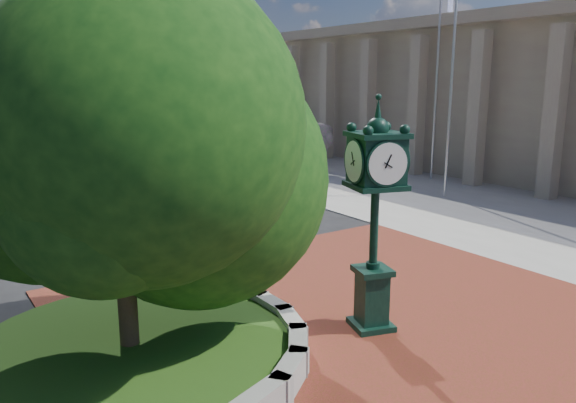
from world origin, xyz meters
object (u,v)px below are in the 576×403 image
Objects in this scene: parked_car at (57,141)px; flagpole_b at (436,83)px; post_clock at (375,207)px; street_lamp_near at (94,68)px; flagpole_a at (452,80)px.

parked_car is 0.42× the size of flagpole_b.
flagpole_b is (15.20, 11.78, 2.37)m from post_clock.
street_lamp_near reaches higher than flagpole_b.
flagpole_b is 20.39m from street_lamp_near.
flagpole_a reaches higher than post_clock.
parked_car is 30.60m from flagpole_a.
street_lamp_near is (-10.15, 19.01, 0.68)m from flagpole_a.
parked_car is at bearing 118.32° from flagpole_b.
flagpole_b is at bearing -81.18° from parked_car.
flagpole_b reaches higher than post_clock.
post_clock is at bearing -145.63° from flagpole_a.
street_lamp_near reaches higher than post_clock.
flagpole_b is at bearing 49.55° from flagpole_a.
parked_car is 10.70m from street_lamp_near.
flagpole_a is at bearing 34.37° from post_clock.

